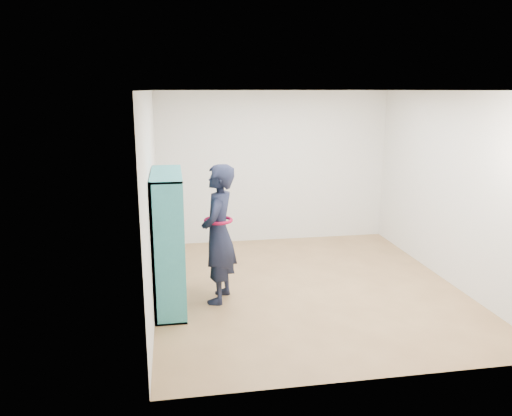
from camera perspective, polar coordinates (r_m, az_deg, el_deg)
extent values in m
plane|color=olive|center=(6.88, 5.77, -8.97)|extent=(4.50, 4.50, 0.00)
plane|color=white|center=(6.37, 6.33, 13.22)|extent=(4.50, 4.50, 0.00)
cube|color=silver|center=(6.27, -11.85, 1.04)|extent=(0.02, 4.50, 2.60)
cube|color=silver|center=(7.30, 21.36, 2.12)|extent=(0.02, 4.50, 2.60)
cube|color=silver|center=(8.66, 2.04, 4.67)|extent=(4.00, 0.02, 2.60)
cube|color=silver|center=(4.45, 13.82, -4.15)|extent=(4.00, 0.02, 2.60)
cube|color=teal|center=(5.59, -9.94, -5.41)|extent=(0.36, 0.03, 1.66)
cube|color=teal|center=(6.75, -9.93, -2.11)|extent=(0.36, 0.03, 1.66)
cube|color=teal|center=(6.45, -9.64, -10.55)|extent=(0.36, 1.24, 0.03)
cube|color=teal|center=(5.99, -10.25, 3.88)|extent=(0.36, 1.24, 0.03)
cube|color=teal|center=(6.17, -11.50, -3.66)|extent=(0.03, 1.24, 1.66)
cube|color=teal|center=(5.98, -9.94, -4.16)|extent=(0.34, 0.03, 1.60)
cube|color=teal|center=(6.36, -9.94, -3.09)|extent=(0.34, 0.03, 1.60)
cube|color=teal|center=(6.30, -9.79, -7.10)|extent=(0.34, 1.19, 0.03)
cube|color=teal|center=(6.17, -9.94, -3.61)|extent=(0.34, 1.19, 0.03)
cube|color=teal|center=(6.07, -10.09, 0.02)|extent=(0.34, 1.19, 0.03)
cube|color=beige|center=(6.06, -9.45, -11.60)|extent=(0.23, 0.14, 0.06)
cube|color=black|center=(5.82, -9.53, -7.36)|extent=(0.19, 0.17, 0.26)
cube|color=maroon|center=(5.69, -9.69, -3.47)|extent=(0.19, 0.17, 0.28)
cube|color=silver|center=(5.66, -9.91, -0.49)|extent=(0.23, 0.14, 0.06)
cube|color=navy|center=(6.33, -9.41, -9.44)|extent=(0.19, 0.17, 0.27)
cube|color=brown|center=(6.20, -9.55, -6.17)|extent=(0.19, 0.17, 0.23)
cube|color=#BFB28C|center=(6.15, -9.76, -3.24)|extent=(0.23, 0.14, 0.06)
cube|color=#26594C|center=(5.98, -9.85, 1.22)|extent=(0.19, 0.17, 0.26)
cube|color=beige|center=(6.71, -9.44, -8.24)|extent=(0.19, 0.17, 0.24)
cube|color=black|center=(6.65, -9.64, -5.47)|extent=(0.23, 0.14, 0.09)
cube|color=maroon|center=(6.45, -9.71, -1.47)|extent=(0.19, 0.17, 0.27)
cube|color=silver|center=(6.37, -9.85, 1.88)|extent=(0.19, 0.17, 0.24)
imported|color=black|center=(6.18, -4.30, -2.99)|extent=(0.61, 0.74, 1.74)
torus|color=maroon|center=(6.14, -4.33, -1.41)|extent=(0.46, 0.46, 0.04)
cube|color=silver|center=(6.28, -5.36, -1.66)|extent=(0.02, 0.09, 0.13)
cube|color=black|center=(6.28, -5.36, -1.66)|extent=(0.02, 0.08, 0.12)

